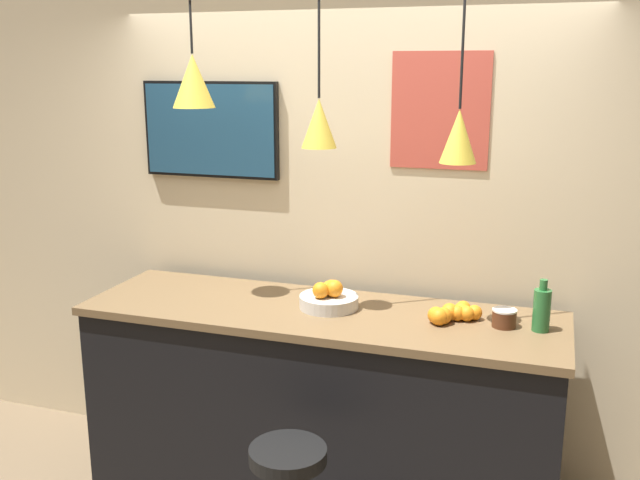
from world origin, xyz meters
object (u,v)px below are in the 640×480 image
at_px(juice_bottle, 542,309).
at_px(mounted_tv, 210,130).
at_px(fruit_bowl, 329,298).
at_px(spread_jar, 504,318).

relative_size(juice_bottle, mounted_tv, 0.30).
relative_size(fruit_bowl, spread_jar, 2.61).
bearing_deg(fruit_bowl, mounted_tv, 155.19).
distance_m(fruit_bowl, mounted_tv, 1.17).
bearing_deg(juice_bottle, mounted_tv, 168.44).
relative_size(fruit_bowl, mounted_tv, 0.37).
xyz_separation_m(juice_bottle, mounted_tv, (-1.79, 0.37, 0.71)).
bearing_deg(mounted_tv, juice_bottle, -11.56).
bearing_deg(spread_jar, mounted_tv, 167.35).
bearing_deg(juice_bottle, fruit_bowl, -179.83).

